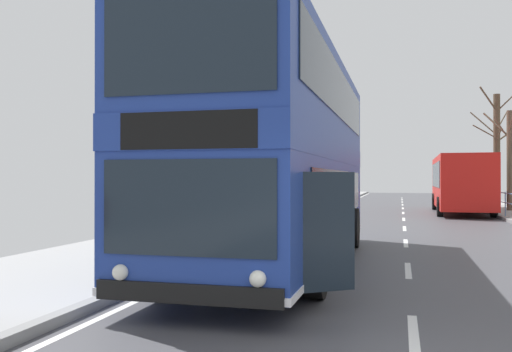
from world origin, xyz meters
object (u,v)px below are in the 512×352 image
(bare_tree_far_00, at_px, (510,155))
(double_decker_bus_main, at_px, (282,157))
(background_bus_far_lane, at_px, (461,182))
(bare_tree_far_01, at_px, (497,148))

(bare_tree_far_00, bearing_deg, double_decker_bus_main, -111.45)
(background_bus_far_lane, bearing_deg, bare_tree_far_01, 65.28)
(bare_tree_far_01, bearing_deg, background_bus_far_lane, -114.72)
(bare_tree_far_01, bearing_deg, bare_tree_far_00, -91.46)
(double_decker_bus_main, bearing_deg, background_bus_far_lane, 74.37)
(background_bus_far_lane, xyz_separation_m, bare_tree_far_00, (2.57, 0.84, 1.48))
(background_bus_far_lane, bearing_deg, bare_tree_far_00, 18.10)
(double_decker_bus_main, relative_size, bare_tree_far_00, 1.84)
(background_bus_far_lane, xyz_separation_m, bare_tree_far_01, (2.70, 5.86, 2.13))
(double_decker_bus_main, distance_m, bare_tree_far_01, 27.02)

